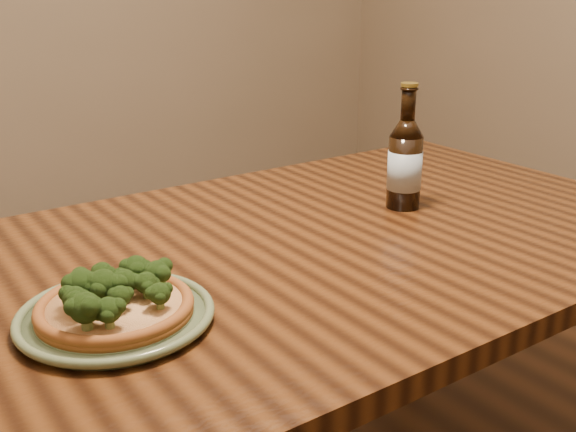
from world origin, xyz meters
TOP-DOWN VIEW (x-y plane):
  - table at (0.00, 0.10)m, footprint 1.60×0.90m
  - plate at (-0.39, -0.01)m, footprint 0.28×0.28m
  - pizza at (-0.39, -0.01)m, footprint 0.22×0.22m
  - beer_bottle at (0.31, 0.13)m, footprint 0.07×0.07m

SIDE VIEW (x-z plane):
  - table at x=0.00m, z-range 0.28..1.03m
  - plate at x=-0.39m, z-range 0.75..0.77m
  - pizza at x=-0.39m, z-range 0.75..0.82m
  - beer_bottle at x=0.31m, z-range 0.72..0.98m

